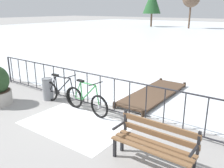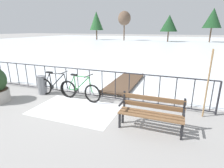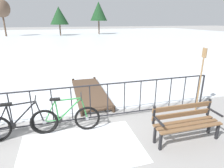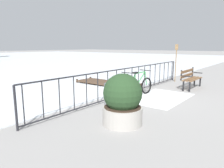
{
  "view_description": "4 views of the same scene",
  "coord_description": "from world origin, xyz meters",
  "px_view_note": "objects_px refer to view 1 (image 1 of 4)",
  "views": [
    {
      "loc": [
        4.5,
        -5.2,
        2.88
      ],
      "look_at": [
        0.67,
        0.02,
        0.87
      ],
      "focal_mm": 38.57,
      "sensor_mm": 36.0,
      "label": 1
    },
    {
      "loc": [
        3.32,
        -5.72,
        2.49
      ],
      "look_at": [
        1.27,
        -0.33,
        0.71
      ],
      "focal_mm": 28.85,
      "sensor_mm": 36.0,
      "label": 2
    },
    {
      "loc": [
        0.04,
        -4.82,
        2.74
      ],
      "look_at": [
        1.48,
        0.28,
        0.94
      ],
      "focal_mm": 30.23,
      "sensor_mm": 36.0,
      "label": 3
    },
    {
      "loc": [
        -6.66,
        -4.41,
        1.89
      ],
      "look_at": [
        -0.85,
        0.14,
        0.53
      ],
      "focal_mm": 33.2,
      "sensor_mm": 36.0,
      "label": 4
    }
  ],
  "objects_px": {
    "bicycle_near_railing": "(62,93)",
    "bicycle_second": "(86,100)",
    "park_bench": "(155,141)",
    "trash_bin": "(48,89)"
  },
  "relations": [
    {
      "from": "bicycle_near_railing",
      "to": "bicycle_second",
      "type": "distance_m",
      "value": 1.07
    },
    {
      "from": "bicycle_near_railing",
      "to": "park_bench",
      "type": "bearing_deg",
      "value": -16.39
    },
    {
      "from": "bicycle_near_railing",
      "to": "park_bench",
      "type": "xyz_separation_m",
      "value": [
        3.78,
        -1.11,
        0.14
      ]
    },
    {
      "from": "bicycle_near_railing",
      "to": "bicycle_second",
      "type": "xyz_separation_m",
      "value": [
        1.07,
        -0.03,
        0.0
      ]
    },
    {
      "from": "park_bench",
      "to": "trash_bin",
      "type": "distance_m",
      "value": 4.58
    },
    {
      "from": "bicycle_near_railing",
      "to": "bicycle_second",
      "type": "relative_size",
      "value": 1.0
    },
    {
      "from": "bicycle_second",
      "to": "park_bench",
      "type": "relative_size",
      "value": 1.07
    },
    {
      "from": "bicycle_second",
      "to": "park_bench",
      "type": "height_order",
      "value": "bicycle_second"
    },
    {
      "from": "park_bench",
      "to": "trash_bin",
      "type": "xyz_separation_m",
      "value": [
        -4.44,
        1.11,
        -0.14
      ]
    },
    {
      "from": "park_bench",
      "to": "trash_bin",
      "type": "height_order",
      "value": "park_bench"
    }
  ]
}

